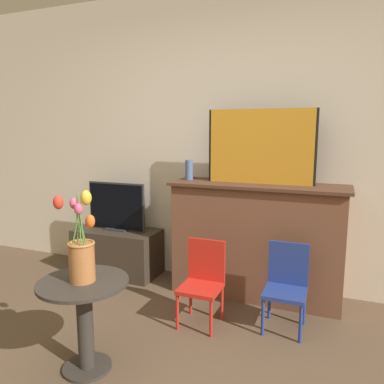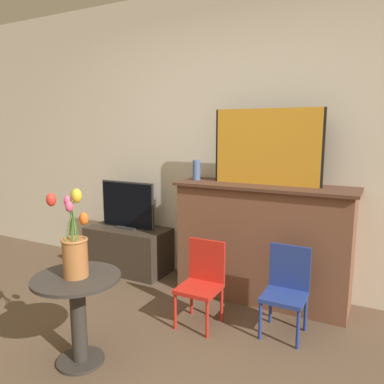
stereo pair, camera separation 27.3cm
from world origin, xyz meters
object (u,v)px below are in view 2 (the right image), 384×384
object	(u,v)px
tv_monitor	(128,206)
chair_blue	(286,286)
painting	(267,147)
chair_red	(202,279)
vase_tulips	(74,248)

from	to	relation	value
tv_monitor	chair_blue	bearing A→B (deg)	-14.57
painting	chair_red	xyz separation A→B (m)	(-0.28, -0.62, -0.96)
painting	tv_monitor	size ratio (longest dim) A/B	1.46
chair_red	chair_blue	size ratio (longest dim) A/B	1.00
chair_red	tv_monitor	bearing A→B (deg)	152.01
chair_blue	chair_red	bearing A→B (deg)	-165.30
vase_tulips	tv_monitor	bearing A→B (deg)	115.76
chair_blue	vase_tulips	world-z (taller)	vase_tulips
chair_red	vase_tulips	world-z (taller)	vase_tulips
chair_blue	painting	bearing A→B (deg)	123.84
chair_blue	vase_tulips	distance (m)	1.48
painting	chair_blue	world-z (taller)	painting
painting	vase_tulips	world-z (taller)	painting
painting	vase_tulips	xyz separation A→B (m)	(-0.73, -1.43, -0.56)
chair_blue	vase_tulips	size ratio (longest dim) A/B	1.12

